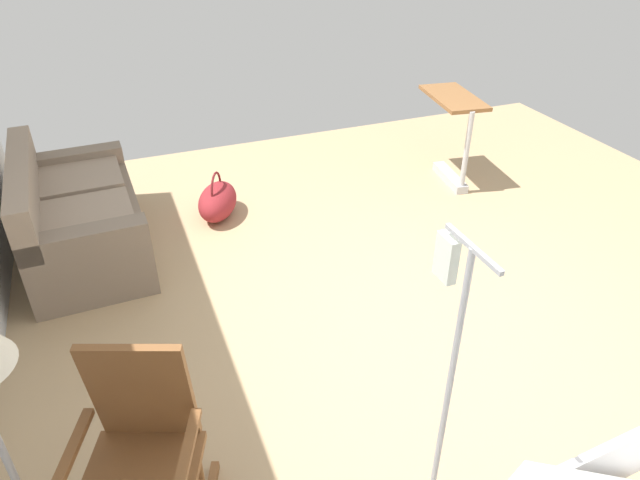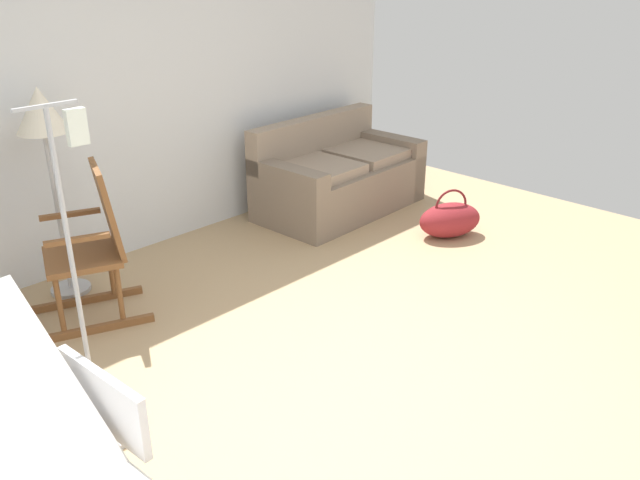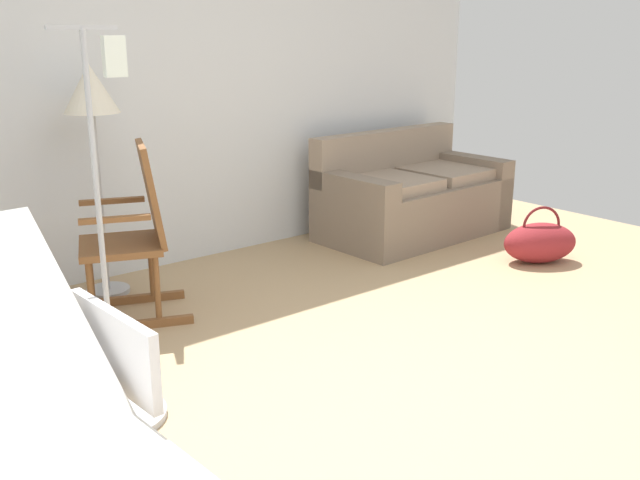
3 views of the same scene
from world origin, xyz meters
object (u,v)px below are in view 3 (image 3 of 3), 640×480
(rocking_chair, at_px, (133,236))
(floor_lamp, at_px, (92,105))
(duffel_bag, at_px, (540,242))
(couch, at_px, (411,199))
(iv_pole, at_px, (115,367))

(rocking_chair, relative_size, floor_lamp, 0.71)
(rocking_chair, height_order, duffel_bag, rocking_chair)
(rocking_chair, bearing_deg, duffel_bag, -18.30)
(floor_lamp, bearing_deg, duffel_bag, -26.93)
(couch, xyz_separation_m, duffel_bag, (0.19, -1.14, -0.15))
(couch, distance_m, rocking_chair, 2.62)
(duffel_bag, bearing_deg, floor_lamp, 153.07)
(floor_lamp, relative_size, duffel_bag, 2.30)
(couch, bearing_deg, floor_lamp, 174.16)
(floor_lamp, xyz_separation_m, iv_pole, (-0.61, -1.55, -0.98))
(couch, distance_m, floor_lamp, 2.76)
(couch, distance_m, iv_pole, 3.44)
(rocking_chair, xyz_separation_m, iv_pole, (-0.60, -1.06, -0.25))
(duffel_bag, relative_size, iv_pole, 0.38)
(duffel_bag, bearing_deg, couch, 99.41)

